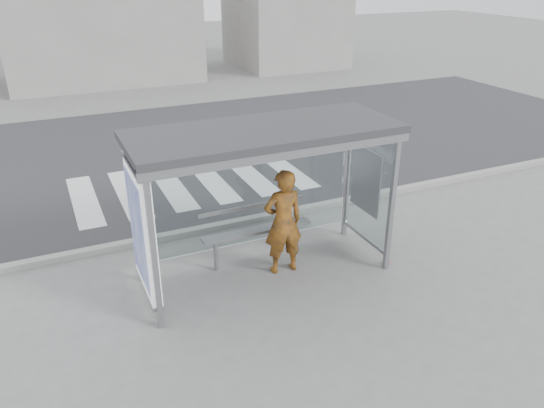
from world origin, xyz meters
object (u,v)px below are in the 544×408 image
at_px(person, 283,222).
at_px(soda_can, 387,262).
at_px(bench, 257,230).
at_px(bus_shelter, 242,169).

xyz_separation_m(person, soda_can, (1.78, -0.59, -0.90)).
relative_size(person, soda_can, 14.16).
relative_size(person, bench, 0.93).
bearing_deg(person, soda_can, 164.32).
distance_m(bus_shelter, bench, 1.50).
bearing_deg(person, bus_shelter, -2.58).
bearing_deg(bus_shelter, person, -5.36).
xyz_separation_m(bus_shelter, person, (0.69, -0.07, -1.04)).
relative_size(bus_shelter, person, 2.26).
bearing_deg(soda_can, person, 161.54).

